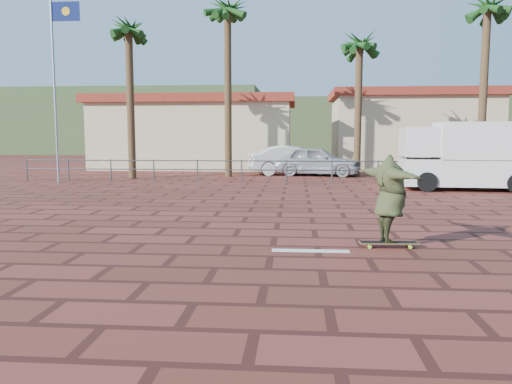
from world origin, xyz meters
TOP-DOWN VIEW (x-y plane):
  - ground at (0.00, 0.00)m, footprint 120.00×120.00m
  - paint_stripe at (0.70, -1.20)m, footprint 1.40×0.22m
  - guardrail at (0.00, 12.00)m, footprint 24.06×0.06m
  - flagpole at (-9.87, 11.00)m, footprint 1.30×0.10m
  - palm_far_left at (-7.50, 13.50)m, footprint 2.40×2.40m
  - palm_left at (-3.00, 15.00)m, footprint 2.40×2.40m
  - palm_center at (3.50, 15.50)m, footprint 2.40×2.40m
  - palm_right at (9.00, 14.00)m, footprint 2.40×2.40m
  - building_west at (-6.00, 22.00)m, footprint 12.60×7.60m
  - building_east at (8.00, 24.00)m, footprint 10.60×6.60m
  - hill_front at (0.00, 50.00)m, footprint 70.00×18.00m
  - hill_back at (-22.00, 56.00)m, footprint 35.00×14.00m
  - longboard at (2.16, -0.81)m, footprint 1.09×0.30m
  - skateboarder at (2.16, -0.81)m, footprint 1.22×2.07m
  - campervan at (7.02, 9.54)m, footprint 5.11×2.48m
  - car_silver at (1.47, 15.91)m, footprint 4.76×2.65m
  - car_white at (0.24, 16.50)m, footprint 4.92×2.64m

SIDE VIEW (x-z plane):
  - ground at x=0.00m, z-range 0.00..0.00m
  - paint_stripe at x=0.70m, z-range 0.00..0.01m
  - longboard at x=2.16m, z-range 0.03..0.14m
  - guardrail at x=0.00m, z-range 0.18..1.18m
  - car_silver at x=1.47m, z-range 0.00..1.53m
  - car_white at x=0.24m, z-range 0.00..1.54m
  - skateboarder at x=2.16m, z-range 0.11..1.74m
  - campervan at x=7.02m, z-range 0.07..2.64m
  - building_west at x=-6.00m, z-range 0.03..4.53m
  - building_east at x=8.00m, z-range 0.04..5.04m
  - hill_front at x=0.00m, z-range 0.00..6.00m
  - hill_back at x=-22.00m, z-range 0.00..8.00m
  - flagpole at x=-9.87m, z-range 0.64..8.64m
  - palm_center at x=3.50m, z-range 2.49..10.24m
  - palm_far_left at x=-7.50m, z-range 2.71..10.96m
  - palm_right at x=9.00m, z-range 3.06..12.11m
  - palm_left at x=-3.00m, z-range 3.23..12.68m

